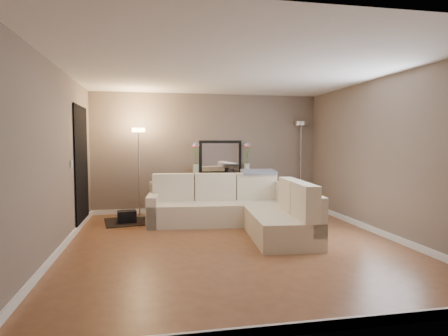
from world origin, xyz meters
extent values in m
cube|color=brown|center=(0.00, 0.00, -0.01)|extent=(5.00, 5.50, 0.01)
cube|color=white|center=(0.00, 0.00, 2.60)|extent=(5.00, 5.50, 0.01)
cube|color=#79695D|center=(0.00, 2.76, 1.30)|extent=(5.00, 0.02, 2.60)
cube|color=#79695D|center=(0.00, -2.76, 1.30)|extent=(5.00, 0.02, 2.60)
cube|color=#79695D|center=(-2.51, 0.00, 1.30)|extent=(0.02, 5.50, 2.60)
cube|color=#79695D|center=(2.51, 0.00, 1.30)|extent=(0.02, 5.50, 2.60)
cube|color=white|center=(0.00, 2.73, 0.05)|extent=(5.00, 0.03, 0.10)
cube|color=white|center=(0.00, -2.73, 0.05)|extent=(5.00, 0.03, 0.10)
cube|color=white|center=(-2.48, 0.00, 0.05)|extent=(0.03, 5.50, 0.10)
cube|color=white|center=(2.48, 0.00, 0.05)|extent=(0.03, 5.50, 0.10)
cube|color=black|center=(-2.48, 1.70, 1.10)|extent=(0.02, 1.20, 2.20)
cube|color=white|center=(-2.48, 0.85, 1.20)|extent=(0.02, 0.08, 0.12)
cube|color=beige|center=(0.03, 1.44, 0.20)|extent=(2.71, 1.13, 0.41)
cube|color=beige|center=(0.06, 1.80, 0.49)|extent=(2.65, 0.42, 0.57)
cube|color=beige|center=(-1.21, 1.55, 0.28)|extent=(0.26, 0.93, 0.57)
cube|color=beige|center=(0.78, 0.11, 0.20)|extent=(1.05, 1.70, 0.41)
cube|color=beige|center=(1.18, 0.53, 0.49)|extent=(0.41, 2.55, 0.57)
cube|color=#F4E7C7|center=(-0.81, 1.76, 0.67)|extent=(0.81, 0.29, 0.53)
cube|color=#F4E7C7|center=(0.00, 1.69, 0.67)|extent=(0.81, 0.29, 0.53)
cube|color=#F4E7C7|center=(0.81, 1.62, 0.67)|extent=(0.81, 0.29, 0.53)
cube|color=#F4E7C7|center=(1.05, 0.39, 0.67)|extent=(0.28, 0.75, 0.53)
cube|color=#F4E7C7|center=(0.99, -0.37, 0.67)|extent=(0.28, 0.75, 0.53)
cube|color=gray|center=(0.86, 1.64, 0.96)|extent=(0.68, 0.41, 0.09)
cube|color=black|center=(0.29, 2.58, 0.81)|extent=(1.36, 0.37, 0.04)
cube|color=black|center=(-0.33, 2.43, 0.40)|extent=(0.05, 0.05, 0.79)
cube|color=black|center=(-0.34, 2.72, 0.40)|extent=(0.05, 0.05, 0.79)
cube|color=black|center=(0.92, 2.43, 0.40)|extent=(0.05, 0.05, 0.79)
cube|color=black|center=(0.91, 2.73, 0.40)|extent=(0.05, 0.05, 0.79)
cube|color=black|center=(0.29, 2.58, 0.19)|extent=(1.27, 0.34, 0.03)
cube|color=#BF3333|center=(-0.27, 2.57, 0.30)|extent=(0.03, 0.17, 0.20)
cube|color=#3359A5|center=(-0.22, 2.57, 0.31)|extent=(0.04, 0.17, 0.22)
cube|color=gold|center=(-0.18, 2.57, 0.32)|extent=(0.04, 0.17, 0.24)
cube|color=#3F7F4C|center=(-0.12, 2.57, 0.30)|extent=(0.05, 0.17, 0.20)
cube|color=#994C99|center=(-0.07, 2.57, 0.31)|extent=(0.03, 0.17, 0.22)
cube|color=orange|center=(-0.03, 2.58, 0.32)|extent=(0.04, 0.17, 0.24)
cube|color=#262626|center=(0.02, 2.58, 0.30)|extent=(0.04, 0.17, 0.20)
cube|color=#4C99B2|center=(0.08, 2.58, 0.31)|extent=(0.05, 0.17, 0.22)
cube|color=#B2A58C|center=(0.12, 2.58, 0.32)|extent=(0.03, 0.17, 0.24)
cube|color=brown|center=(0.17, 2.58, 0.30)|extent=(0.04, 0.17, 0.20)
cube|color=navy|center=(0.22, 2.58, 0.31)|extent=(0.04, 0.17, 0.22)
cube|color=gold|center=(0.27, 2.58, 0.32)|extent=(0.05, 0.17, 0.24)
cube|color=black|center=(0.29, 2.75, 1.20)|extent=(0.96, 0.05, 0.75)
cube|color=white|center=(0.29, 2.73, 1.20)|extent=(0.83, 0.01, 0.62)
cube|color=orange|center=(0.17, 2.54, 0.84)|extent=(0.19, 0.13, 0.04)
cube|color=black|center=(0.48, 2.52, 0.89)|extent=(0.10, 0.02, 0.14)
cube|color=black|center=(0.60, 2.53, 0.88)|extent=(0.08, 0.02, 0.11)
cylinder|color=silver|center=(-0.28, 2.57, 0.94)|extent=(0.13, 0.13, 0.25)
cylinder|color=#38722D|center=(-0.30, 2.57, 1.24)|extent=(0.10, 0.01, 0.43)
sphere|color=#E5598C|center=(-0.32, 2.57, 1.45)|extent=(0.07, 0.07, 0.07)
cylinder|color=#38722D|center=(-0.29, 2.57, 1.25)|extent=(0.06, 0.01, 0.46)
sphere|color=white|center=(-0.30, 2.57, 1.48)|extent=(0.07, 0.07, 0.07)
cylinder|color=#38722D|center=(-0.28, 2.57, 1.26)|extent=(0.01, 0.01, 0.48)
sphere|color=#598CE5|center=(-0.28, 2.57, 1.50)|extent=(0.07, 0.07, 0.07)
cylinder|color=#38722D|center=(-0.27, 2.57, 1.24)|extent=(0.06, 0.01, 0.44)
sphere|color=#E58C4C|center=(-0.26, 2.57, 1.45)|extent=(0.07, 0.07, 0.07)
cylinder|color=#38722D|center=(-0.26, 2.57, 1.25)|extent=(0.11, 0.01, 0.45)
sphere|color=#D866B2|center=(-0.24, 2.57, 1.48)|extent=(0.07, 0.07, 0.07)
cylinder|color=silver|center=(0.86, 2.58, 0.94)|extent=(0.13, 0.13, 0.25)
cylinder|color=#38722D|center=(0.84, 2.58, 1.24)|extent=(0.10, 0.01, 0.43)
sphere|color=#E5598C|center=(0.82, 2.58, 1.45)|extent=(0.07, 0.07, 0.07)
cylinder|color=#38722D|center=(0.85, 2.58, 1.25)|extent=(0.06, 0.01, 0.46)
sphere|color=white|center=(0.84, 2.58, 1.48)|extent=(0.07, 0.07, 0.07)
cylinder|color=#38722D|center=(0.86, 2.58, 1.26)|extent=(0.01, 0.01, 0.48)
sphere|color=#598CE5|center=(0.86, 2.58, 1.50)|extent=(0.07, 0.07, 0.07)
cylinder|color=#38722D|center=(0.87, 2.58, 1.24)|extent=(0.06, 0.01, 0.44)
sphere|color=#E58C4C|center=(0.88, 2.58, 1.45)|extent=(0.07, 0.07, 0.07)
cylinder|color=#38722D|center=(0.88, 2.58, 1.25)|extent=(0.11, 0.01, 0.45)
sphere|color=#D866B2|center=(0.90, 2.58, 1.48)|extent=(0.07, 0.07, 0.07)
cylinder|color=silver|center=(-1.47, 2.27, 0.01)|extent=(0.27, 0.27, 0.03)
cylinder|color=silver|center=(-1.47, 2.27, 0.88)|extent=(0.03, 0.03, 1.74)
cylinder|color=#FFBF72|center=(-1.47, 2.27, 1.79)|extent=(0.30, 0.30, 0.08)
cylinder|color=silver|center=(2.15, 2.61, 0.02)|extent=(0.32, 0.32, 0.03)
cylinder|color=silver|center=(2.15, 2.61, 0.97)|extent=(0.03, 0.03, 1.91)
cylinder|color=silver|center=(2.15, 2.61, 1.97)|extent=(0.34, 0.34, 0.09)
cube|color=black|center=(-1.52, 1.92, 0.01)|extent=(1.32, 1.07, 0.02)
cube|color=black|center=(-1.70, 1.79, 0.13)|extent=(0.37, 0.29, 0.22)
camera|label=1|loc=(-1.20, -5.48, 1.55)|focal=30.00mm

